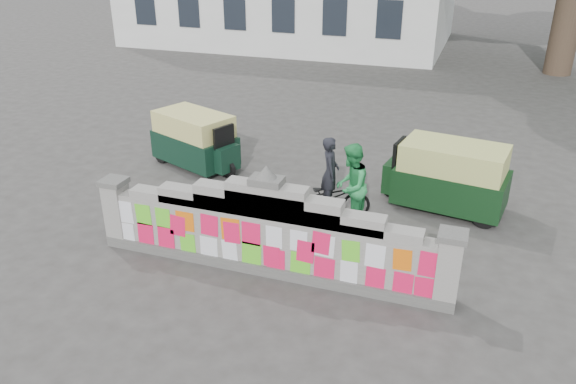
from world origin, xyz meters
name	(u,v)px	position (x,y,z in m)	size (l,w,h in m)	color
ground	(268,271)	(0.00, 0.00, 0.00)	(100.00, 100.00, 0.00)	#383533
parapet_wall	(267,234)	(0.00, -0.01, 0.75)	(6.48, 0.44, 2.01)	#4C4C49
cyclist_bike	(329,197)	(0.45, 2.36, 0.44)	(0.59, 1.69, 0.89)	black
cyclist_rider	(330,184)	(0.45, 2.36, 0.75)	(0.55, 0.36, 1.50)	black
pedestrian	(351,186)	(0.95, 2.12, 0.87)	(0.85, 0.66, 1.74)	green
rickshaw_left	(196,139)	(-3.45, 3.96, 0.71)	(2.54, 1.86, 1.37)	black
rickshaw_right	(448,176)	(2.71, 3.57, 0.76)	(2.71, 1.57, 1.46)	black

